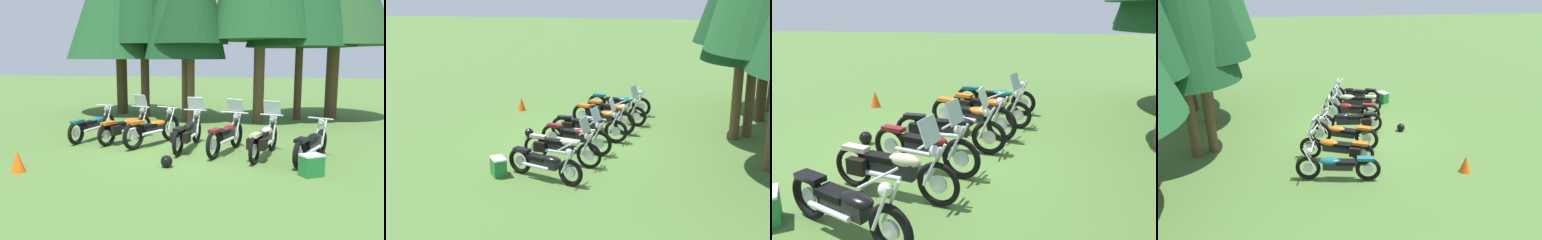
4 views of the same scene
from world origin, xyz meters
TOP-DOWN VIEW (x-y plane):
  - ground_plane at (0.00, 0.00)m, footprint 80.00×80.00m
  - motorcycle_0 at (-3.10, 0.79)m, footprint 0.71×2.29m
  - motorcycle_1 at (-2.02, 0.67)m, footprint 1.10×2.17m
  - motorcycle_2 at (-1.08, 0.38)m, footprint 1.17×2.16m
  - motorcycle_3 at (0.01, 0.03)m, footprint 0.72×2.38m
  - motorcycle_4 at (1.07, -0.17)m, footprint 0.94×2.14m
  - motorcycle_5 at (2.05, -0.46)m, footprint 0.88×2.21m
  - motorcycle_6 at (3.17, -0.67)m, footprint 1.06×2.07m
  - picnic_cooler at (3.06, -1.89)m, footprint 0.56×0.52m
  - traffic_cone at (-3.18, -2.82)m, footprint 0.32×0.32m
  - dropped_helmet at (-0.10, -1.83)m, footprint 0.28×0.28m

SIDE VIEW (x-z plane):
  - ground_plane at x=0.00m, z-range 0.00..0.00m
  - dropped_helmet at x=-0.10m, z-range 0.00..0.28m
  - picnic_cooler at x=3.06m, z-range 0.00..0.47m
  - traffic_cone at x=-3.18m, z-range 0.00..0.48m
  - motorcycle_6 at x=3.17m, z-range -0.07..0.92m
  - motorcycle_0 at x=-3.10m, z-range -0.07..0.93m
  - motorcycle_1 at x=-2.02m, z-range -0.22..1.12m
  - motorcycle_2 at x=-1.08m, z-range -0.06..0.98m
  - motorcycle_4 at x=1.07m, z-range -0.22..1.16m
  - motorcycle_3 at x=0.01m, z-range -0.21..1.16m
  - motorcycle_5 at x=2.05m, z-range -0.20..1.16m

